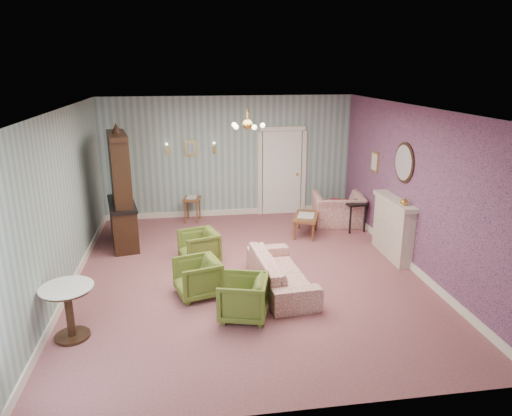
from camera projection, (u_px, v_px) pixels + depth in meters
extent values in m
plane|color=#94565A|center=(248.00, 274.00, 8.31)|extent=(7.00, 7.00, 0.00)
plane|color=white|center=(247.00, 109.00, 7.47)|extent=(7.00, 7.00, 0.00)
plane|color=gray|center=(229.00, 157.00, 11.20)|extent=(6.00, 0.00, 6.00)
plane|color=gray|center=(295.00, 289.00, 4.58)|extent=(6.00, 0.00, 6.00)
plane|color=gray|center=(63.00, 203.00, 7.46)|extent=(0.00, 7.00, 7.00)
plane|color=gray|center=(414.00, 189.00, 8.32)|extent=(0.00, 7.00, 7.00)
plane|color=#BC5E7F|center=(413.00, 189.00, 8.31)|extent=(0.00, 7.00, 7.00)
imported|color=#5A6B25|center=(243.00, 296.00, 6.78)|extent=(0.79, 0.82, 0.70)
imported|color=#5A6B25|center=(197.00, 276.00, 7.44)|extent=(0.77, 0.80, 0.68)
imported|color=#5A6B25|center=(199.00, 245.00, 8.72)|extent=(0.78, 0.80, 0.68)
imported|color=#A7434F|center=(281.00, 266.00, 7.70)|extent=(0.73, 1.98, 0.76)
imported|color=#A7434F|center=(338.00, 204.00, 10.75)|extent=(1.21, 0.87, 0.98)
imported|color=gold|center=(404.00, 201.00, 8.36)|extent=(0.15, 0.15, 0.15)
cube|color=maroon|center=(338.00, 207.00, 10.60)|extent=(0.41, 0.28, 0.39)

